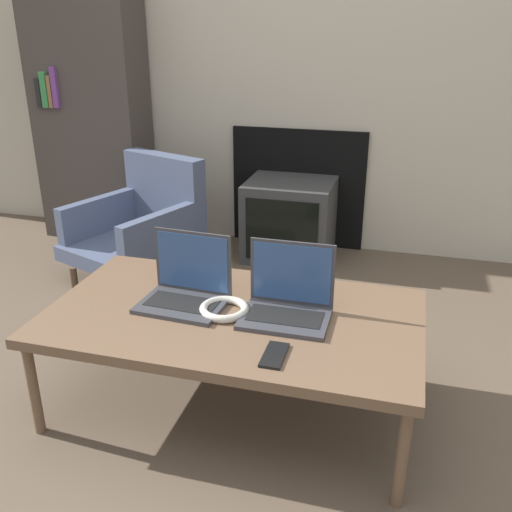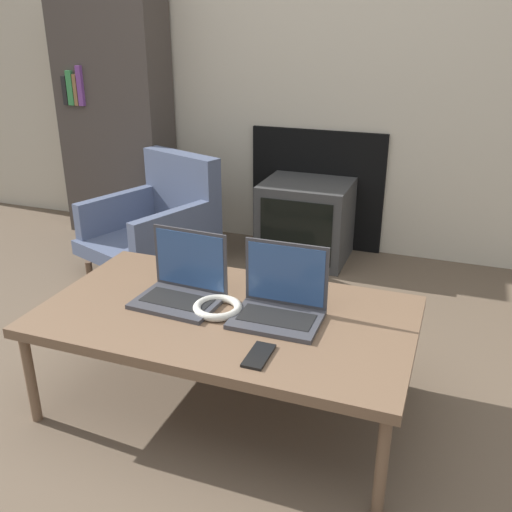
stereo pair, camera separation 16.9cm
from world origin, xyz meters
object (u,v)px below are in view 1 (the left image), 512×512
object	(u,v)px
headphones	(224,309)
phone	(274,355)
tv	(290,220)
laptop_left	(187,287)
armchair	(144,221)
laptop_right	(288,300)

from	to	relation	value
headphones	phone	size ratio (longest dim) A/B	1.21
headphones	tv	size ratio (longest dim) A/B	0.35
laptop_left	headphones	world-z (taller)	laptop_left
armchair	phone	bearing A→B (deg)	-30.28
laptop_right	tv	distance (m)	1.46
phone	armchair	size ratio (longest dim) A/B	0.18
tv	armchair	xyz separation A→B (m)	(-0.74, -0.39, 0.05)
laptop_right	phone	bearing A→B (deg)	-86.40
phone	headphones	bearing A→B (deg)	136.48
phone	tv	distance (m)	1.72
laptop_left	tv	xyz separation A→B (m)	(0.07, 1.42, -0.21)
tv	phone	bearing A→B (deg)	-79.24
headphones	armchair	world-z (taller)	armchair
laptop_left	headphones	distance (m)	0.17
laptop_left	tv	world-z (taller)	laptop_left
headphones	laptop_left	bearing A→B (deg)	164.26
laptop_right	headphones	size ratio (longest dim) A/B	1.72
headphones	tv	bearing A→B (deg)	93.43
laptop_right	phone	xyz separation A→B (m)	(0.02, -0.26, -0.05)
armchair	laptop_left	bearing A→B (deg)	-36.43
laptop_left	laptop_right	distance (m)	0.37
laptop_left	laptop_right	xyz separation A→B (m)	(0.37, 0.00, 0.00)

